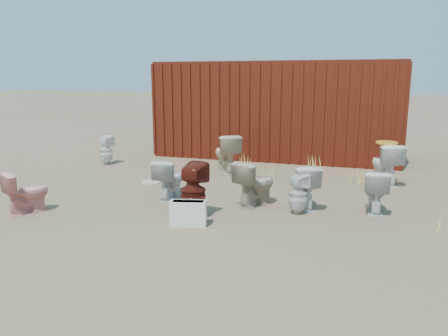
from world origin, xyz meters
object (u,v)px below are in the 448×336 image
(toilet_front_e, at_px, (375,191))
(toilet_back_a, at_px, (106,150))
(toilet_front_maroon, at_px, (193,191))
(toilet_back_beige_right, at_px, (255,183))
(toilet_front_c, at_px, (304,186))
(toilet_back_yellowlid, at_px, (385,164))
(toilet_back_e, at_px, (298,194))
(toilet_front_a, at_px, (170,179))
(shipping_container, at_px, (279,109))
(toilet_front_pink, at_px, (27,192))
(loose_tank, at_px, (188,213))
(toilet_back_beige_left, at_px, (226,153))

(toilet_front_e, bearing_deg, toilet_back_a, -22.02)
(toilet_front_maroon, relative_size, toilet_back_beige_right, 1.13)
(toilet_front_c, height_order, toilet_front_maroon, toilet_front_maroon)
(toilet_back_a, distance_m, toilet_back_yellowlid, 6.19)
(toilet_back_yellowlid, xyz_separation_m, toilet_back_e, (-1.30, -2.38, -0.08))
(toilet_front_a, relative_size, toilet_front_maroon, 0.83)
(toilet_front_e, distance_m, toilet_back_beige_right, 1.83)
(toilet_front_e, xyz_separation_m, toilet_back_yellowlid, (0.20, 1.94, 0.07))
(toilet_front_a, xyz_separation_m, toilet_back_yellowlid, (3.49, 2.21, 0.06))
(shipping_container, relative_size, toilet_front_pink, 9.35)
(shipping_container, xyz_separation_m, toilet_front_e, (2.39, -4.52, -0.87))
(toilet_back_e, xyz_separation_m, loose_tank, (-1.36, -1.00, -0.14))
(loose_tank, bearing_deg, toilet_front_c, 29.82)
(toilet_back_a, xyz_separation_m, toilet_back_beige_left, (2.96, 0.04, 0.07))
(toilet_back_beige_left, bearing_deg, toilet_back_a, -34.67)
(shipping_container, height_order, toilet_back_a, shipping_container)
(toilet_front_a, bearing_deg, toilet_front_pink, 39.07)
(toilet_front_pink, bearing_deg, loose_tank, -146.90)
(toilet_back_beige_right, bearing_deg, toilet_front_a, 30.35)
(toilet_back_beige_left, distance_m, toilet_back_yellowlid, 3.22)
(toilet_front_c, bearing_deg, toilet_front_a, -16.50)
(toilet_front_c, bearing_deg, toilet_front_pink, 0.55)
(shipping_container, height_order, toilet_back_beige_right, shipping_container)
(toilet_front_maroon, distance_m, toilet_front_e, 2.76)
(toilet_front_pink, bearing_deg, toilet_back_e, -134.36)
(toilet_back_yellowlid, bearing_deg, toilet_front_e, 62.66)
(toilet_back_a, distance_m, toilet_back_beige_left, 2.96)
(toilet_back_yellowlid, xyz_separation_m, loose_tank, (-2.66, -3.39, -0.22))
(toilet_back_yellowlid, bearing_deg, toilet_back_e, 39.95)
(toilet_front_maroon, bearing_deg, toilet_back_beige_left, -72.06)
(toilet_front_pink, distance_m, toilet_front_e, 5.28)
(shipping_container, relative_size, toilet_back_a, 8.75)
(loose_tank, bearing_deg, toilet_front_maroon, 85.70)
(toilet_front_pink, bearing_deg, toilet_back_yellowlid, -116.97)
(toilet_front_pink, xyz_separation_m, toilet_front_maroon, (2.50, 0.53, 0.09))
(toilet_front_c, xyz_separation_m, toilet_back_beige_right, (-0.76, -0.12, 0.01))
(toilet_front_pink, bearing_deg, toilet_back_a, -46.57)
(toilet_front_e, distance_m, toilet_back_e, 1.19)
(toilet_back_beige_left, xyz_separation_m, toilet_back_e, (1.92, -2.46, -0.10))
(toilet_front_c, bearing_deg, shipping_container, -95.03)
(loose_tank, bearing_deg, toilet_back_yellowlid, 37.53)
(toilet_back_beige_right, bearing_deg, toilet_front_maroon, 80.59)
(toilet_back_beige_right, distance_m, loose_tank, 1.41)
(toilet_back_beige_right, bearing_deg, toilet_back_a, 0.57)
(toilet_front_a, relative_size, toilet_back_beige_left, 0.81)
(toilet_front_e, height_order, toilet_back_beige_left, toilet_back_beige_left)
(shipping_container, height_order, toilet_front_e, shipping_container)
(loose_tank, bearing_deg, toilet_front_e, 16.19)
(toilet_front_pink, distance_m, toilet_back_beige_left, 4.17)
(toilet_front_e, relative_size, toilet_back_a, 0.97)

